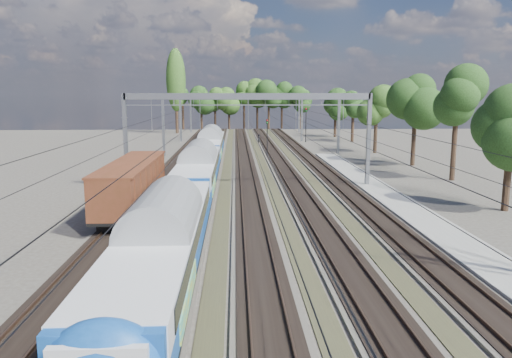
{
  "coord_description": "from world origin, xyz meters",
  "views": [
    {
      "loc": [
        -1.25,
        -17.06,
        8.93
      ],
      "look_at": [
        0.26,
        18.75,
        2.8
      ],
      "focal_mm": 35.0,
      "sensor_mm": 36.0,
      "label": 1
    }
  ],
  "objects_px": {
    "emu_train": "(198,165)",
    "signal_far": "(306,121)",
    "freight_boxcar": "(132,183)",
    "worker": "(259,139)",
    "signal_near": "(267,133)"
  },
  "relations": [
    {
      "from": "emu_train",
      "to": "worker",
      "type": "distance_m",
      "value": 46.9
    },
    {
      "from": "signal_far",
      "to": "worker",
      "type": "bearing_deg",
      "value": -164.77
    },
    {
      "from": "signal_near",
      "to": "signal_far",
      "type": "relative_size",
      "value": 0.84
    },
    {
      "from": "emu_train",
      "to": "signal_far",
      "type": "xyz_separation_m",
      "value": [
        16.45,
        48.9,
        1.32
      ]
    },
    {
      "from": "freight_boxcar",
      "to": "signal_far",
      "type": "xyz_separation_m",
      "value": [
        20.95,
        55.33,
        1.73
      ]
    },
    {
      "from": "freight_boxcar",
      "to": "worker",
      "type": "bearing_deg",
      "value": 77.08
    },
    {
      "from": "emu_train",
      "to": "signal_near",
      "type": "xyz_separation_m",
      "value": [
        7.88,
        27.97,
        0.67
      ]
    },
    {
      "from": "signal_far",
      "to": "freight_boxcar",
      "type": "bearing_deg",
      "value": -112.19
    },
    {
      "from": "emu_train",
      "to": "signal_far",
      "type": "bearing_deg",
      "value": 71.41
    },
    {
      "from": "worker",
      "to": "signal_near",
      "type": "relative_size",
      "value": 0.32
    },
    {
      "from": "freight_boxcar",
      "to": "worker",
      "type": "height_order",
      "value": "freight_boxcar"
    },
    {
      "from": "emu_train",
      "to": "freight_boxcar",
      "type": "xyz_separation_m",
      "value": [
        -4.5,
        -6.42,
        -0.42
      ]
    },
    {
      "from": "freight_boxcar",
      "to": "worker",
      "type": "relative_size",
      "value": 8.46
    },
    {
      "from": "emu_train",
      "to": "signal_far",
      "type": "relative_size",
      "value": 10.46
    },
    {
      "from": "worker",
      "to": "signal_far",
      "type": "bearing_deg",
      "value": -83.56
    }
  ]
}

